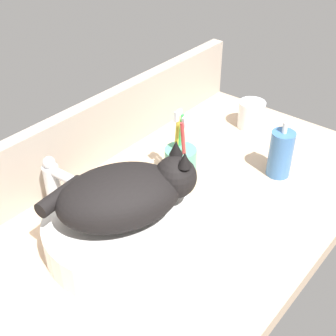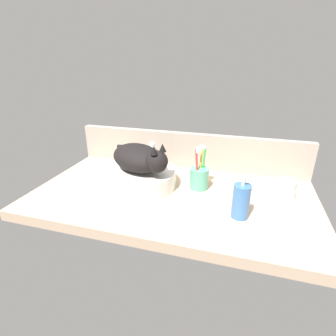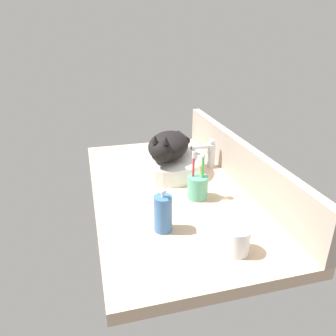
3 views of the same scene
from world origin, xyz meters
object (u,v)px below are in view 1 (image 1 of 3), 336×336
(sink_basin, at_px, (122,231))
(water_glass, at_px, (251,116))
(faucet, at_px, (56,182))
(soap_dispenser, at_px, (281,153))
(toothbrush_cup, at_px, (180,163))
(cat, at_px, (126,194))

(sink_basin, relative_size, water_glass, 4.03)
(faucet, bearing_deg, water_glass, -13.75)
(sink_basin, xyz_separation_m, water_glass, (0.59, 0.05, -0.00))
(faucet, xyz_separation_m, soap_dispenser, (0.44, -0.33, -0.01))
(sink_basin, distance_m, water_glass, 0.59)
(toothbrush_cup, bearing_deg, cat, -167.76)
(soap_dispenser, distance_m, toothbrush_cup, 0.25)
(sink_basin, xyz_separation_m, faucet, (-0.01, 0.19, 0.04))
(toothbrush_cup, relative_size, water_glass, 2.34)
(cat, bearing_deg, sink_basin, 154.48)
(faucet, bearing_deg, soap_dispenser, -36.64)
(sink_basin, relative_size, cat, 1.07)
(cat, height_order, toothbrush_cup, cat)
(soap_dispenser, bearing_deg, sink_basin, 163.01)
(faucet, bearing_deg, sink_basin, -87.69)
(soap_dispenser, bearing_deg, toothbrush_cup, 134.40)
(cat, bearing_deg, toothbrush_cup, 12.24)
(sink_basin, height_order, water_glass, water_glass)
(water_glass, bearing_deg, cat, -174.73)
(sink_basin, height_order, faucet, faucet)
(cat, bearing_deg, water_glass, 5.27)
(cat, height_order, water_glass, cat)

